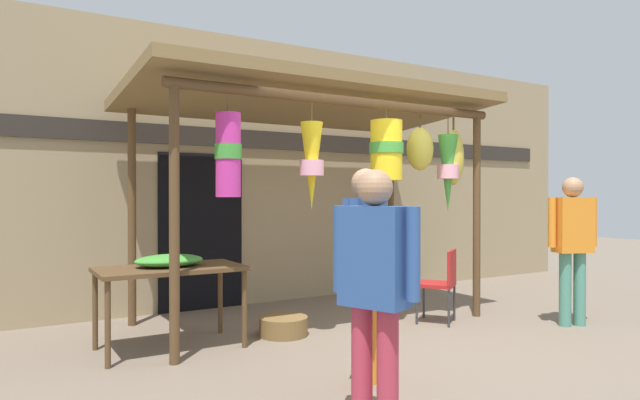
{
  "coord_description": "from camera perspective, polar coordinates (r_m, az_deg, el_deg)",
  "views": [
    {
      "loc": [
        -3.41,
        -4.37,
        1.46
      ],
      "look_at": [
        0.09,
        1.44,
        1.41
      ],
      "focal_mm": 30.89,
      "sensor_mm": 36.0,
      "label": 1
    }
  ],
  "objects": [
    {
      "name": "ground_plane",
      "position": [
        5.73,
        6.91,
        -14.31
      ],
      "size": [
        30.0,
        30.0,
        0.0
      ],
      "primitive_type": "plane",
      "color": "#756656"
    },
    {
      "name": "shop_facade",
      "position": [
        7.75,
        -4.93,
        2.89
      ],
      "size": [
        11.68,
        0.29,
        3.58
      ],
      "color": "#9E8966",
      "rests_on": "ground_plane"
    },
    {
      "name": "market_stall_canopy",
      "position": [
        6.37,
        0.5,
        8.4
      ],
      "size": [
        4.19,
        2.16,
        2.7
      ],
      "color": "brown",
      "rests_on": "ground_plane"
    },
    {
      "name": "display_table",
      "position": [
        5.47,
        -15.25,
        -7.53
      ],
      "size": [
        1.35,
        0.75,
        0.78
      ],
      "color": "brown",
      "rests_on": "ground_plane"
    },
    {
      "name": "flower_heap_on_table",
      "position": [
        5.47,
        -15.2,
        -6.05
      ],
      "size": [
        0.65,
        0.45,
        0.12
      ],
      "color": "green",
      "rests_on": "display_table"
    },
    {
      "name": "folding_chair",
      "position": [
        6.51,
        12.58,
        -8.02
      ],
      "size": [
        0.56,
        0.56,
        0.84
      ],
      "color": "#AD1E1E",
      "rests_on": "ground_plane"
    },
    {
      "name": "wicker_basket_by_table",
      "position": [
        5.9,
        -3.83,
        -12.91
      ],
      "size": [
        0.51,
        0.51,
        0.19
      ],
      "primitive_type": "cylinder",
      "color": "brown",
      "rests_on": "ground_plane"
    },
    {
      "name": "vendor_in_orange",
      "position": [
        3.33,
        5.68,
        -8.31
      ],
      "size": [
        0.35,
        0.56,
        1.62
      ],
      "color": "#B23347",
      "rests_on": "ground_plane"
    },
    {
      "name": "customer_foreground",
      "position": [
        6.79,
        24.7,
        -3.59
      ],
      "size": [
        0.56,
        0.35,
        1.67
      ],
      "color": "#4C8E7A",
      "rests_on": "ground_plane"
    },
    {
      "name": "shopper_by_bananas",
      "position": [
        4.23,
        4.78,
        -5.98
      ],
      "size": [
        0.51,
        0.41,
        1.67
      ],
      "color": "orange",
      "rests_on": "ground_plane"
    }
  ]
}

